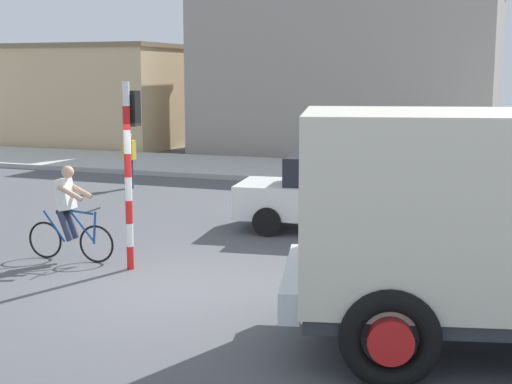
# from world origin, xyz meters

# --- Properties ---
(ground_plane) EXTENTS (120.00, 120.00, 0.00)m
(ground_plane) POSITION_xyz_m (0.00, 0.00, 0.00)
(ground_plane) COLOR #4C4C51
(sidewalk_far) EXTENTS (80.00, 5.00, 0.16)m
(sidewalk_far) POSITION_xyz_m (0.00, 13.81, 0.08)
(sidewalk_far) COLOR #ADADA8
(sidewalk_far) RESTS_ON ground
(cyclist) EXTENTS (1.73, 0.50, 1.72)m
(cyclist) POSITION_xyz_m (-2.45, 1.05, 0.86)
(cyclist) COLOR black
(cyclist) RESTS_ON ground
(traffic_light_pole) EXTENTS (0.24, 0.43, 3.20)m
(traffic_light_pole) POSITION_xyz_m (-1.13, 0.98, 2.07)
(traffic_light_pole) COLOR red
(traffic_light_pole) RESTS_ON ground
(car_red_near) EXTENTS (4.19, 2.28, 1.60)m
(car_red_near) POSITION_xyz_m (1.35, 5.19, 0.82)
(car_red_near) COLOR white
(car_red_near) RESTS_ON ground
(car_far_side) EXTENTS (4.01, 1.89, 1.60)m
(car_far_side) POSITION_xyz_m (3.73, 9.25, 0.82)
(car_far_side) COLOR white
(car_far_side) RESTS_ON ground
(pedestrian_near_kerb) EXTENTS (0.34, 0.22, 1.62)m
(pedestrian_near_kerb) POSITION_xyz_m (-5.68, 8.75, 0.85)
(pedestrian_near_kerb) COLOR #2D334C
(pedestrian_near_kerb) RESTS_ON ground
(building_corner_left) EXTENTS (7.30, 6.02, 4.58)m
(building_corner_left) POSITION_xyz_m (-13.20, 19.53, 2.29)
(building_corner_left) COLOR #D1B284
(building_corner_left) RESTS_ON ground
(building_mid_block) EXTENTS (12.06, 6.81, 6.70)m
(building_mid_block) POSITION_xyz_m (-2.02, 20.39, 3.35)
(building_mid_block) COLOR #9E9389
(building_mid_block) RESTS_ON ground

